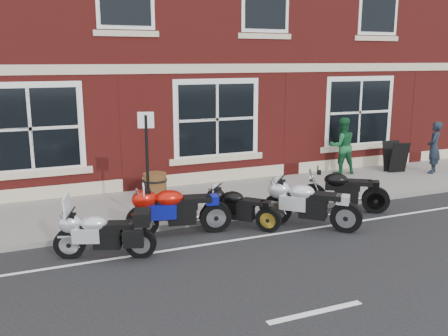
{
  "coord_description": "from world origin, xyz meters",
  "views": [
    {
      "loc": [
        -3.88,
        -8.66,
        3.66
      ],
      "look_at": [
        0.49,
        1.6,
        1.22
      ],
      "focal_mm": 40.0,
      "sensor_mm": 36.0,
      "label": 1
    }
  ],
  "objects_px": {
    "barrel_planter": "(155,186)",
    "moto_touring_silver": "(102,232)",
    "moto_sport_black": "(240,207)",
    "moto_naked_black": "(342,189)",
    "pedestrian_left": "(434,148)",
    "pedestrian_right": "(342,146)",
    "parking_sign": "(147,160)",
    "moto_sport_red": "(177,208)",
    "a_board_sign": "(395,157)",
    "moto_sport_silver": "(309,202)"
  },
  "relations": [
    {
      "from": "moto_touring_silver",
      "to": "pedestrian_right",
      "type": "bearing_deg",
      "value": -44.01
    },
    {
      "from": "moto_touring_silver",
      "to": "moto_naked_black",
      "type": "height_order",
      "value": "moto_touring_silver"
    },
    {
      "from": "pedestrian_left",
      "to": "pedestrian_right",
      "type": "distance_m",
      "value": 2.91
    },
    {
      "from": "pedestrian_right",
      "to": "pedestrian_left",
      "type": "bearing_deg",
      "value": 170.38
    },
    {
      "from": "moto_sport_silver",
      "to": "pedestrian_left",
      "type": "relative_size",
      "value": 1.03
    },
    {
      "from": "moto_sport_red",
      "to": "pedestrian_right",
      "type": "xyz_separation_m",
      "value": [
        6.37,
        3.02,
        0.43
      ]
    },
    {
      "from": "pedestrian_right",
      "to": "moto_touring_silver",
      "type": "bearing_deg",
      "value": 36.71
    },
    {
      "from": "pedestrian_left",
      "to": "moto_sport_red",
      "type": "bearing_deg",
      "value": -24.39
    },
    {
      "from": "parking_sign",
      "to": "pedestrian_right",
      "type": "bearing_deg",
      "value": 35.66
    },
    {
      "from": "pedestrian_right",
      "to": "parking_sign",
      "type": "relative_size",
      "value": 0.72
    },
    {
      "from": "pedestrian_right",
      "to": "parking_sign",
      "type": "bearing_deg",
      "value": 31.07
    },
    {
      "from": "moto_sport_red",
      "to": "pedestrian_right",
      "type": "relative_size",
      "value": 1.25
    },
    {
      "from": "moto_sport_red",
      "to": "a_board_sign",
      "type": "xyz_separation_m",
      "value": [
        8.1,
        2.53,
        0.03
      ]
    },
    {
      "from": "pedestrian_left",
      "to": "pedestrian_right",
      "type": "bearing_deg",
      "value": -58.13
    },
    {
      "from": "moto_touring_silver",
      "to": "barrel_planter",
      "type": "relative_size",
      "value": 2.62
    },
    {
      "from": "barrel_planter",
      "to": "parking_sign",
      "type": "distance_m",
      "value": 2.12
    },
    {
      "from": "moto_sport_black",
      "to": "parking_sign",
      "type": "distance_m",
      "value": 2.27
    },
    {
      "from": "moto_touring_silver",
      "to": "pedestrian_right",
      "type": "xyz_separation_m",
      "value": [
        8.05,
        3.69,
        0.5
      ]
    },
    {
      "from": "pedestrian_right",
      "to": "barrel_planter",
      "type": "bearing_deg",
      "value": 17.76
    },
    {
      "from": "moto_sport_black",
      "to": "moto_sport_silver",
      "type": "relative_size",
      "value": 0.86
    },
    {
      "from": "moto_sport_black",
      "to": "pedestrian_right",
      "type": "relative_size",
      "value": 0.82
    },
    {
      "from": "pedestrian_left",
      "to": "pedestrian_right",
      "type": "relative_size",
      "value": 0.92
    },
    {
      "from": "moto_naked_black",
      "to": "pedestrian_right",
      "type": "relative_size",
      "value": 1.05
    },
    {
      "from": "moto_sport_red",
      "to": "moto_naked_black",
      "type": "xyz_separation_m",
      "value": [
        4.23,
        0.02,
        -0.02
      ]
    },
    {
      "from": "moto_touring_silver",
      "to": "a_board_sign",
      "type": "relative_size",
      "value": 1.85
    },
    {
      "from": "pedestrian_right",
      "to": "a_board_sign",
      "type": "distance_m",
      "value": 1.84
    },
    {
      "from": "moto_sport_red",
      "to": "a_board_sign",
      "type": "bearing_deg",
      "value": -61.45
    },
    {
      "from": "barrel_planter",
      "to": "parking_sign",
      "type": "relative_size",
      "value": 0.28
    },
    {
      "from": "barrel_planter",
      "to": "parking_sign",
      "type": "xyz_separation_m",
      "value": [
        -0.62,
        -1.73,
        1.07
      ]
    },
    {
      "from": "moto_touring_silver",
      "to": "pedestrian_left",
      "type": "height_order",
      "value": "pedestrian_left"
    },
    {
      "from": "moto_sport_red",
      "to": "barrel_planter",
      "type": "relative_size",
      "value": 3.2
    },
    {
      "from": "moto_touring_silver",
      "to": "moto_sport_red",
      "type": "xyz_separation_m",
      "value": [
        1.68,
        0.68,
        0.07
      ]
    },
    {
      "from": "moto_sport_black",
      "to": "moto_naked_black",
      "type": "height_order",
      "value": "moto_naked_black"
    },
    {
      "from": "moto_naked_black",
      "to": "a_board_sign",
      "type": "bearing_deg",
      "value": -22.77
    },
    {
      "from": "moto_sport_black",
      "to": "parking_sign",
      "type": "relative_size",
      "value": 0.59
    },
    {
      "from": "moto_touring_silver",
      "to": "parking_sign",
      "type": "distance_m",
      "value": 2.1
    },
    {
      "from": "moto_sport_red",
      "to": "parking_sign",
      "type": "distance_m",
      "value": 1.25
    },
    {
      "from": "pedestrian_right",
      "to": "parking_sign",
      "type": "distance_m",
      "value": 7.22
    },
    {
      "from": "moto_sport_silver",
      "to": "pedestrian_right",
      "type": "distance_m",
      "value": 5.17
    },
    {
      "from": "moto_sport_red",
      "to": "moto_sport_silver",
      "type": "bearing_deg",
      "value": -93.01
    },
    {
      "from": "moto_sport_red",
      "to": "pedestrian_left",
      "type": "distance_m",
      "value": 9.29
    },
    {
      "from": "moto_naked_black",
      "to": "a_board_sign",
      "type": "xyz_separation_m",
      "value": [
        3.87,
        2.52,
        0.06
      ]
    },
    {
      "from": "barrel_planter",
      "to": "moto_touring_silver",
      "type": "bearing_deg",
      "value": -121.17
    },
    {
      "from": "moto_sport_red",
      "to": "a_board_sign",
      "type": "distance_m",
      "value": 8.48
    },
    {
      "from": "moto_naked_black",
      "to": "barrel_planter",
      "type": "distance_m",
      "value": 4.7
    },
    {
      "from": "pedestrian_left",
      "to": "pedestrian_right",
      "type": "height_order",
      "value": "pedestrian_right"
    },
    {
      "from": "moto_sport_red",
      "to": "parking_sign",
      "type": "xyz_separation_m",
      "value": [
        -0.44,
        0.67,
        0.95
      ]
    },
    {
      "from": "moto_touring_silver",
      "to": "moto_sport_black",
      "type": "relative_size",
      "value": 1.26
    },
    {
      "from": "moto_touring_silver",
      "to": "parking_sign",
      "type": "bearing_deg",
      "value": -21.38
    },
    {
      "from": "parking_sign",
      "to": "moto_sport_silver",
      "type": "bearing_deg",
      "value": -6.38
    }
  ]
}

